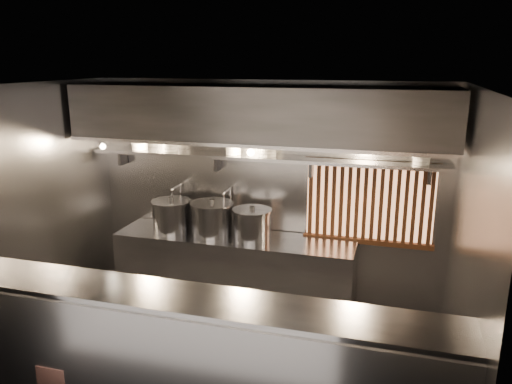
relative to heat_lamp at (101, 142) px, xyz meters
The scene contains 22 objects.
floor 2.93m from the heat_lamp, 24.14° to the right, with size 4.50×4.50×0.00m, color black.
ceiling 2.21m from the heat_lamp, 24.14° to the right, with size 4.50×4.50×0.00m, color black.
wall_back 2.11m from the heat_lamp, 18.89° to the left, with size 4.50×4.50×0.00m, color gray.
wall_left 1.14m from the heat_lamp, 112.49° to the right, with size 3.00×3.00×0.00m, color gray.
wall_right 4.29m from the heat_lamp, 11.59° to the right, with size 3.00×3.00×0.00m, color gray.
serving_counter 3.02m from the heat_lamp, 43.63° to the right, with size 4.50×0.56×1.13m.
cooking_bench 2.29m from the heat_lamp, ahead, with size 3.00×0.70×0.90m, color #939398.
bowl_shelf 1.96m from the heat_lamp, 13.90° to the left, with size 4.40×0.34×0.04m, color #939398.
exhaust_hood 1.95m from the heat_lamp, ahead, with size 4.40×0.81×0.65m.
wood_screen 3.33m from the heat_lamp, 10.64° to the left, with size 1.56×0.09×1.04m.
faucet_left 1.18m from the heat_lamp, 34.60° to the left, with size 0.04×0.30×0.50m.
faucet_right 1.71m from the heat_lamp, 19.61° to the left, with size 0.04×0.30×0.50m.
heat_lamp is the anchor object (origin of this frame).
pendant_bulb 1.83m from the heat_lamp, 11.00° to the left, with size 0.09×0.09×0.19m.
stock_pot_left 1.65m from the heat_lamp, 12.85° to the left, with size 0.59×0.59×0.45m.
stock_pot_mid 1.26m from the heat_lamp, 19.71° to the left, with size 0.67×0.67×0.44m.
stock_pot_right 2.10m from the heat_lamp, ahead, with size 0.62×0.62×0.42m.
bowl_stack_0 0.55m from the heat_lamp, 61.27° to the left, with size 0.22×0.22×0.09m.
bowl_stack_1 0.84m from the heat_lamp, 34.28° to the left, with size 0.21×0.21×0.17m.
bowl_stack_2 1.61m from the heat_lamp, 16.97° to the left, with size 0.20×0.20×0.17m.
bowl_stack_3 2.03m from the heat_lamp, 13.41° to the left, with size 0.24×0.24×0.13m.
bowl_stack_4 3.77m from the heat_lamp, ahead, with size 0.20×0.20×0.09m.
Camera 1 is at (1.57, -4.42, 3.04)m, focal length 35.00 mm.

